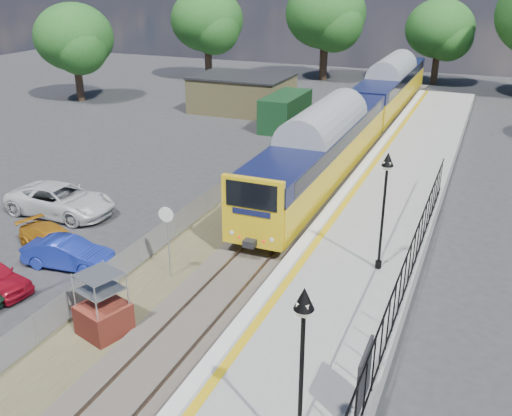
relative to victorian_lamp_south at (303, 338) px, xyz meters
The scene contains 16 objects.
ground 8.05m from the victorian_lamp_south, 143.97° to the left, with size 120.00×120.00×0.00m, color #2D2D30.
track_bed 15.50m from the victorian_lamp_south, 113.60° to the left, with size 5.90×80.00×0.29m.
platform 12.67m from the victorian_lamp_south, 96.18° to the left, with size 5.00×70.00×0.90m, color gray.
platform_edge 12.92m from the victorian_lamp_south, 105.65° to the left, with size 0.90×70.00×0.01m.
victorian_lamp_south is the anchor object (origin of this frame).
victorian_lamp_north 10.00m from the victorian_lamp_south, 91.15° to the left, with size 0.44×0.44×4.60m.
palisade_fence 6.79m from the victorian_lamp_south, 80.47° to the left, with size 0.12×26.00×2.00m.
wire_fence 19.07m from the victorian_lamp_south, 121.23° to the left, with size 0.06×52.00×1.20m.
outbuilding 38.94m from the victorian_lamp_south, 114.99° to the left, with size 10.80×10.10×3.12m.
tree_line 46.24m from the victorian_lamp_south, 95.09° to the left, with size 56.80×43.80×11.88m.
train 31.12m from the victorian_lamp_south, 100.20° to the left, with size 2.82×40.83×3.51m.
brick_plinth 9.32m from the victorian_lamp_south, 156.84° to the left, with size 1.82×1.82×2.34m.
speed_sign 11.26m from the victorian_lamp_south, 136.40° to the left, with size 0.62×0.13×3.08m.
car_blue 14.56m from the victorian_lamp_south, 151.15° to the left, with size 1.32×3.77×1.24m, color #1C30AA.
car_yellow 16.28m from the victorian_lamp_south, 151.11° to the left, with size 1.58×3.89×1.13m, color #C17B16.
car_white 20.14m from the victorian_lamp_south, 145.82° to the left, with size 2.58×5.58×1.55m, color silver.
Camera 1 is at (8.46, -13.56, 11.36)m, focal length 40.00 mm.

